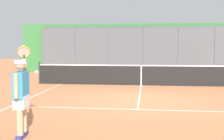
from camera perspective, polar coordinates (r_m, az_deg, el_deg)
name	(u,v)px	position (r m, az deg, el deg)	size (l,w,h in m)	color
ground_plane	(139,101)	(9.77, 5.30, -6.17)	(60.00, 60.00, 0.00)	#C67A4C
court_line_markings	(137,112)	(8.26, 5.00, -8.16)	(7.80, 9.59, 0.01)	white
fence_backdrop	(143,49)	(20.13, 6.16, 4.23)	(16.95, 1.37, 3.38)	#565B60
tennis_net	(141,75)	(13.65, 5.77, -0.96)	(10.03, 0.09, 1.07)	#2D2D2D
tennis_player	(21,93)	(6.07, -17.51, -4.31)	(0.57, 1.31, 1.87)	navy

